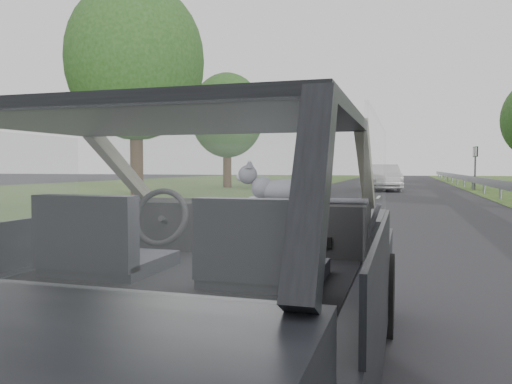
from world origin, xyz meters
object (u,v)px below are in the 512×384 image
Objects in this scene: subject_car at (201,264)px; other_car at (384,178)px; highway_sign at (475,168)px; cat at (289,189)px.

other_car is at bearing 90.10° from subject_car.
highway_sign is at bearing 19.69° from other_car.
subject_car is 7.06× the size of cat.
other_car is (-0.36, 23.24, -0.41)m from cat.
other_car is (-0.04, 23.84, -0.05)m from subject_car.
cat is 0.14× the size of other_car.
highway_sign reaches higher than cat.
subject_car is at bearing -124.31° from cat.
cat is at bearing -106.04° from highway_sign.
highway_sign reaches higher than other_car.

